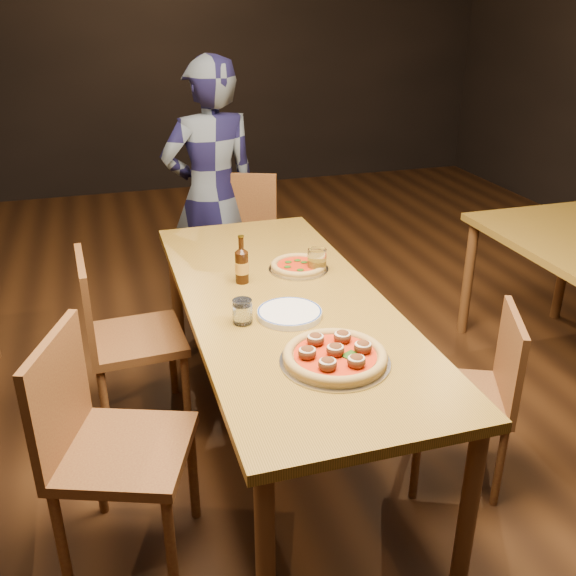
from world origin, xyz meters
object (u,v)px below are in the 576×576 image
object	(u,v)px
pizza_meatball	(335,356)
amber_glass	(317,261)
chair_end	(234,258)
chair_main_nw	(124,449)
diner	(212,196)
pizza_margherita	(299,266)
chair_main_e	(459,395)
table_main	(285,314)
water_glass	(242,311)
plate_stack	(290,314)
chair_main_sw	(136,337)
beer_bottle	(242,266)

from	to	relation	value
pizza_meatball	amber_glass	world-z (taller)	amber_glass
chair_end	pizza_meatball	world-z (taller)	chair_end
chair_main_nw	diner	xyz separation A→B (m)	(0.66, 1.79, 0.34)
pizza_margherita	diner	distance (m)	1.11
chair_main_e	chair_end	distance (m)	1.63
chair_main_e	pizza_meatball	world-z (taller)	pizza_meatball
chair_main_nw	pizza_meatball	xyz separation A→B (m)	(0.72, -0.11, 0.31)
table_main	water_glass	distance (m)	0.29
plate_stack	chair_main_sw	bearing A→B (deg)	135.62
chair_main_sw	chair_end	xyz separation A→B (m)	(0.62, 0.73, 0.04)
plate_stack	pizza_margherita	bearing A→B (deg)	67.98
beer_bottle	chair_end	bearing A→B (deg)	80.37
plate_stack	amber_glass	size ratio (longest dim) A/B	2.36
diner	pizza_margherita	bearing A→B (deg)	91.06
table_main	chair_main_sw	world-z (taller)	chair_main_sw
table_main	pizza_margherita	bearing A→B (deg)	61.65
table_main	amber_glass	bearing A→B (deg)	46.14
pizza_margherita	amber_glass	distance (m)	0.09
chair_end	pizza_meatball	distance (m)	1.69
chair_main_sw	amber_glass	world-z (taller)	chair_main_sw
amber_glass	diner	xyz separation A→B (m)	(-0.26, 1.14, -0.00)
chair_main_e	beer_bottle	world-z (taller)	beer_bottle
pizza_margherita	plate_stack	xyz separation A→B (m)	(-0.18, -0.44, -0.01)
water_glass	chair_end	bearing A→B (deg)	79.41
table_main	amber_glass	distance (m)	0.34
chair_main_sw	chair_main_e	distance (m)	1.45
chair_main_e	pizza_meatball	bearing A→B (deg)	-52.33
table_main	plate_stack	distance (m)	0.18
pizza_margherita	plate_stack	distance (m)	0.47
chair_main_sw	chair_main_e	world-z (taller)	chair_main_sw
pizza_margherita	table_main	bearing A→B (deg)	-118.35
beer_bottle	water_glass	distance (m)	0.38
chair_end	beer_bottle	size ratio (longest dim) A/B	4.69
amber_glass	pizza_meatball	bearing A→B (deg)	-104.74
table_main	amber_glass	world-z (taller)	amber_glass
table_main	chair_main_nw	world-z (taller)	chair_main_nw
pizza_meatball	pizza_margherita	size ratio (longest dim) A/B	1.39
plate_stack	chair_main_nw	bearing A→B (deg)	-158.73
plate_stack	amber_glass	bearing A→B (deg)	57.52
chair_end	amber_glass	world-z (taller)	chair_end
amber_glass	chair_main_e	bearing A→B (deg)	-56.78
pizza_meatball	diner	bearing A→B (deg)	91.86
beer_bottle	diner	distance (m)	1.16
chair_main_nw	beer_bottle	bearing A→B (deg)	-21.63
amber_glass	diner	distance (m)	1.17
chair_main_nw	beer_bottle	world-z (taller)	beer_bottle
chair_end	diner	distance (m)	0.40
water_glass	diner	size ratio (longest dim) A/B	0.06
pizza_meatball	beer_bottle	distance (m)	0.76
chair_main_sw	diner	world-z (taller)	diner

